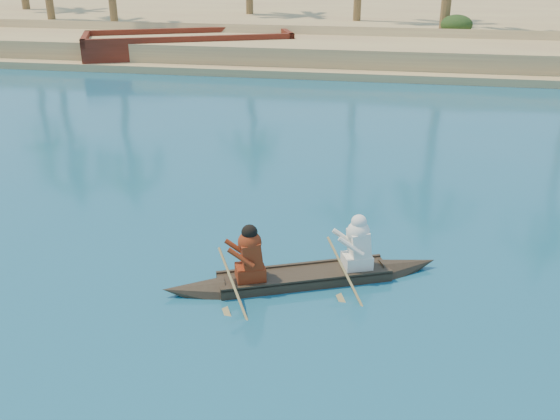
# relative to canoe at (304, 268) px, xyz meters

# --- Properties ---
(ground) EXTENTS (160.00, 160.00, 0.00)m
(ground) POSITION_rel_canoe_xyz_m (-2.80, -2.67, -0.29)
(ground) COLOR navy
(ground) RESTS_ON ground
(sandy_embankment) EXTENTS (150.00, 51.00, 1.50)m
(sandy_embankment) POSITION_rel_canoe_xyz_m (-2.80, 44.22, 0.23)
(sandy_embankment) COLOR tan
(sandy_embankment) RESTS_ON ground
(shrub_cluster) EXTENTS (100.00, 6.00, 2.40)m
(shrub_cluster) POSITION_rel_canoe_xyz_m (-2.80, 28.83, 0.91)
(shrub_cluster) COLOR #173513
(shrub_cluster) RESTS_ON ground
(canoe) EXTENTS (5.40, 2.80, 1.53)m
(canoe) POSITION_rel_canoe_xyz_m (0.00, 0.00, 0.00)
(canoe) COLOR #31261B
(canoe) RESTS_ON ground
(barge_mid) EXTENTS (11.79, 7.68, 1.87)m
(barge_mid) POSITION_rel_canoe_xyz_m (-9.79, 23.27, 0.36)
(barge_mid) COLOR maroon
(barge_mid) RESTS_ON ground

